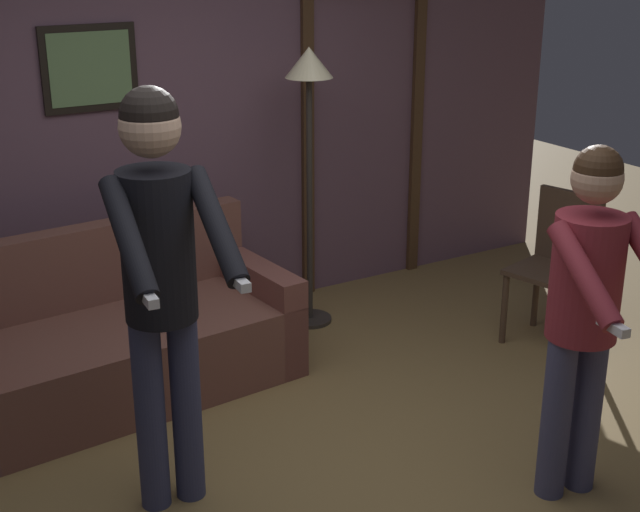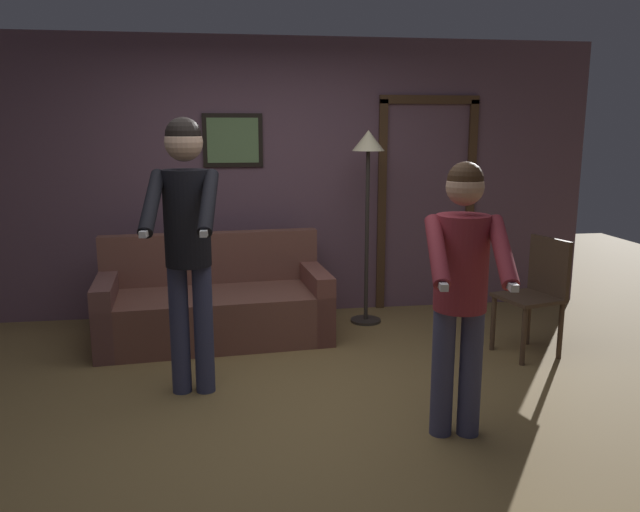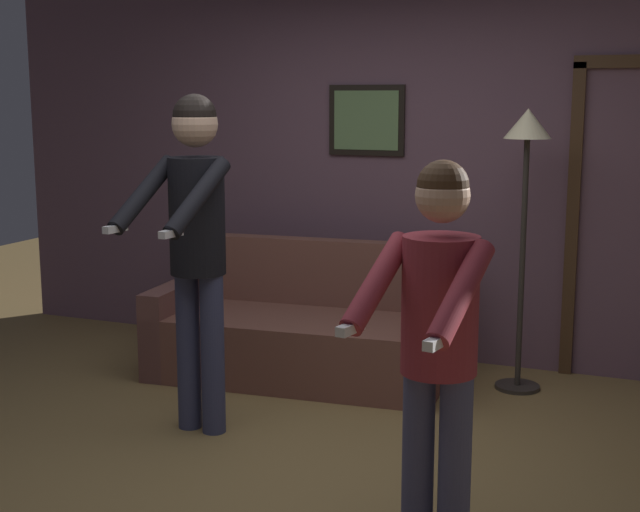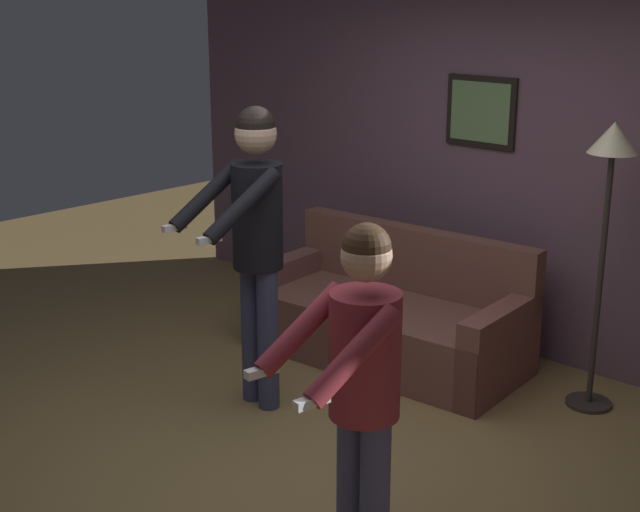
{
  "view_description": "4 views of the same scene",
  "coord_description": "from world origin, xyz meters",
  "px_view_note": "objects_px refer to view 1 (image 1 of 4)",
  "views": [
    {
      "loc": [
        -1.79,
        -2.94,
        2.38
      ],
      "look_at": [
        -0.03,
        0.0,
        1.13
      ],
      "focal_mm": 50.0,
      "sensor_mm": 36.0,
      "label": 1
    },
    {
      "loc": [
        -0.34,
        -3.8,
        1.77
      ],
      "look_at": [
        0.2,
        -0.08,
        1.0
      ],
      "focal_mm": 35.0,
      "sensor_mm": 36.0,
      "label": 2
    },
    {
      "loc": [
        1.76,
        -3.83,
        1.83
      ],
      "look_at": [
        0.26,
        -0.14,
        1.11
      ],
      "focal_mm": 50.0,
      "sensor_mm": 36.0,
      "label": 3
    },
    {
      "loc": [
        3.12,
        -3.14,
        2.48
      ],
      "look_at": [
        0.21,
        -0.05,
        1.2
      ],
      "focal_mm": 50.0,
      "sensor_mm": 36.0,
      "label": 4
    }
  ],
  "objects_px": {
    "person_standing_left": "(160,263)",
    "person_standing_right": "(587,298)",
    "couch": "(116,344)",
    "torchiere_lamp": "(309,106)",
    "dining_chair_distant": "(558,259)"
  },
  "relations": [
    {
      "from": "person_standing_left",
      "to": "person_standing_right",
      "type": "distance_m",
      "value": 1.77
    },
    {
      "from": "couch",
      "to": "person_standing_right",
      "type": "xyz_separation_m",
      "value": [
        1.42,
        -1.96,
        0.67
      ]
    },
    {
      "from": "torchiere_lamp",
      "to": "person_standing_right",
      "type": "relative_size",
      "value": 1.1
    },
    {
      "from": "person_standing_left",
      "to": "person_standing_right",
      "type": "relative_size",
      "value": 1.15
    },
    {
      "from": "torchiere_lamp",
      "to": "dining_chair_distant",
      "type": "xyz_separation_m",
      "value": [
        1.16,
        -1.0,
        -0.88
      ]
    },
    {
      "from": "torchiere_lamp",
      "to": "person_standing_left",
      "type": "height_order",
      "value": "person_standing_left"
    },
    {
      "from": "person_standing_right",
      "to": "dining_chair_distant",
      "type": "height_order",
      "value": "person_standing_right"
    },
    {
      "from": "torchiere_lamp",
      "to": "person_standing_right",
      "type": "distance_m",
      "value": 2.27
    },
    {
      "from": "torchiere_lamp",
      "to": "dining_chair_distant",
      "type": "relative_size",
      "value": 1.89
    },
    {
      "from": "person_standing_left",
      "to": "couch",
      "type": "bearing_deg",
      "value": 83.46
    },
    {
      "from": "torchiere_lamp",
      "to": "person_standing_right",
      "type": "bearing_deg",
      "value": -88.92
    },
    {
      "from": "couch",
      "to": "person_standing_right",
      "type": "relative_size",
      "value": 1.23
    },
    {
      "from": "couch",
      "to": "person_standing_left",
      "type": "height_order",
      "value": "person_standing_left"
    },
    {
      "from": "couch",
      "to": "person_standing_right",
      "type": "distance_m",
      "value": 2.51
    },
    {
      "from": "couch",
      "to": "person_standing_left",
      "type": "bearing_deg",
      "value": -96.54
    }
  ]
}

